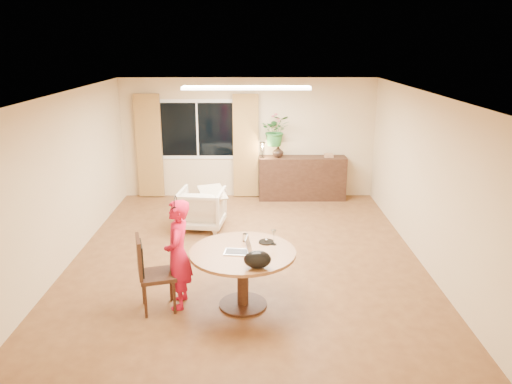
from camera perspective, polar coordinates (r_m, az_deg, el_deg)
floor at (r=8.20m, az=-1.15°, el=-7.11°), size 6.50×6.50×0.00m
ceiling at (r=7.53m, az=-1.26°, el=11.29°), size 6.50×6.50×0.00m
wall_back at (r=10.93m, az=-0.91°, el=6.14°), size 5.50×0.00×5.50m
wall_left at (r=8.28m, az=-20.60°, el=1.58°), size 0.00×6.50×6.50m
wall_right at (r=8.19m, az=18.43°, el=1.62°), size 0.00×6.50×6.50m
window at (r=10.95m, az=-6.72°, el=7.11°), size 1.70×0.03×1.30m
curtain_left at (r=11.11m, az=-12.11°, el=5.12°), size 0.55×0.08×2.25m
curtain_right at (r=10.87m, az=-1.17°, el=5.24°), size 0.55×0.08×2.25m
ceiling_panel at (r=8.73m, az=-1.12°, el=11.82°), size 2.20×0.35×0.05m
dining_table at (r=6.44m, az=-1.53°, el=-8.11°), size 1.36×1.36×0.77m
dining_chair at (r=6.53m, az=-11.20°, el=-9.09°), size 0.59×0.56×1.01m
child at (r=6.49m, az=-8.91°, el=-7.04°), size 0.53×0.35×1.44m
laptop at (r=6.29m, az=-2.23°, el=-6.01°), size 0.35×0.25×0.22m
tumbler at (r=6.66m, az=-1.24°, el=-5.21°), size 0.09×0.09×0.10m
wine_glass at (r=6.53m, az=2.05°, el=-5.18°), size 0.08×0.08×0.21m
pot_lid at (r=6.63m, az=1.19°, el=-5.66°), size 0.23×0.23×0.03m
handbag at (r=5.88m, az=0.17°, el=-7.73°), size 0.37×0.27×0.22m
armchair at (r=9.26m, az=-6.22°, el=-1.88°), size 0.89×0.91×0.75m
throw at (r=9.12m, az=-5.03°, el=0.41°), size 0.61×0.67×0.03m
sideboard at (r=10.93m, az=5.30°, el=1.60°), size 1.88×0.46×0.94m
vase at (r=10.76m, az=2.52°, el=4.65°), size 0.29×0.29×0.25m
bouquet at (r=10.67m, az=2.26°, el=7.04°), size 0.62×0.54×0.66m
book_stack at (r=10.88m, az=8.32°, el=4.18°), size 0.20×0.16×0.08m
desk_lamp at (r=10.69m, az=0.73°, el=4.87°), size 0.17×0.17×0.35m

